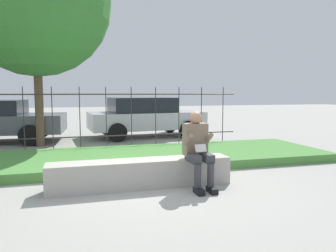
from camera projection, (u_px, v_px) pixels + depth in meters
ground_plane at (150, 186)px, 5.51m from camera, size 60.00×60.00×0.00m
stone_bench at (141, 175)px, 5.45m from camera, size 3.03×0.45×0.46m
person_seated_reader at (197, 146)px, 5.39m from camera, size 0.42×0.73×1.26m
grass_berm at (131, 158)px, 7.38m from camera, size 9.13×2.53×0.19m
iron_fence at (119, 116)px, 9.26m from camera, size 7.13×0.03×1.72m
car_parked_center at (145, 116)px, 11.57m from camera, size 4.08×2.22×1.38m
tree_behind_fence at (35, 0)px, 9.16m from camera, size 4.25×4.25×6.27m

